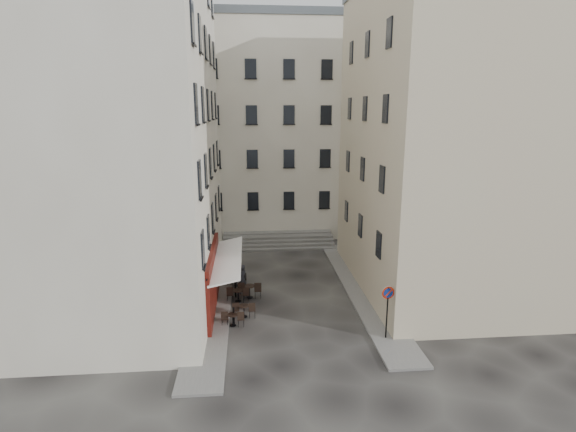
{
  "coord_description": "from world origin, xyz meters",
  "views": [
    {
      "loc": [
        -2.32,
        -22.69,
        11.05
      ],
      "look_at": [
        0.04,
        4.0,
        4.58
      ],
      "focal_mm": 28.0,
      "sensor_mm": 36.0,
      "label": 1
    }
  ],
  "objects": [
    {
      "name": "cafe_storefront",
      "position": [
        -4.32,
        1.0,
        1.88
      ],
      "size": [
        1.74,
        7.3,
        3.5
      ],
      "color": "#451009",
      "rests_on": "ground"
    },
    {
      "name": "bollard_near",
      "position": [
        -3.25,
        -1.0,
        0.53
      ],
      "size": [
        0.12,
        0.12,
        0.98
      ],
      "color": "black",
      "rests_on": "ground"
    },
    {
      "name": "pedestrian",
      "position": [
        -2.85,
        3.0,
        0.93
      ],
      "size": [
        0.81,
        0.77,
        1.87
      ],
      "primitive_type": "imported",
      "rotation": [
        0.0,
        0.0,
        3.82
      ],
      "color": "#222227",
      "rests_on": "ground"
    },
    {
      "name": "bollard_far",
      "position": [
        -3.25,
        6.0,
        0.53
      ],
      "size": [
        0.12,
        0.12,
        0.98
      ],
      "color": "black",
      "rests_on": "ground"
    },
    {
      "name": "bistro_table_c",
      "position": [
        -3.08,
        1.8,
        0.47
      ],
      "size": [
        1.32,
        0.62,
        0.93
      ],
      "color": "black",
      "rests_on": "ground"
    },
    {
      "name": "ground",
      "position": [
        0.0,
        0.0,
        0.0
      ],
      "size": [
        90.0,
        90.0,
        0.0
      ],
      "primitive_type": "plane",
      "color": "black",
      "rests_on": "ground"
    },
    {
      "name": "bollard_mid",
      "position": [
        -3.25,
        2.5,
        0.53
      ],
      "size": [
        0.12,
        0.12,
        0.98
      ],
      "color": "black",
      "rests_on": "ground"
    },
    {
      "name": "bistro_table_a",
      "position": [
        -3.29,
        -1.19,
        0.43
      ],
      "size": [
        1.19,
        0.56,
        0.83
      ],
      "color": "black",
      "rests_on": "ground"
    },
    {
      "name": "bistro_table_e",
      "position": [
        -3.22,
        4.25,
        0.44
      ],
      "size": [
        1.23,
        0.58,
        0.87
      ],
      "color": "black",
      "rests_on": "ground"
    },
    {
      "name": "building_right",
      "position": [
        10.5,
        3.5,
        9.31
      ],
      "size": [
        12.2,
        14.2,
        18.6
      ],
      "color": "beige",
      "rests_on": "ground"
    },
    {
      "name": "bistro_table_d",
      "position": [
        -2.41,
        2.3,
        0.5
      ],
      "size": [
        1.4,
        0.66,
        0.98
      ],
      "color": "black",
      "rests_on": "ground"
    },
    {
      "name": "sidewalk_left",
      "position": [
        -4.5,
        4.0,
        0.06
      ],
      "size": [
        2.0,
        22.0,
        0.12
      ],
      "primitive_type": "cube",
      "color": "slate",
      "rests_on": "ground"
    },
    {
      "name": "sidewalk_right",
      "position": [
        4.5,
        3.0,
        0.06
      ],
      "size": [
        2.0,
        18.0,
        0.12
      ],
      "primitive_type": "cube",
      "color": "slate",
      "rests_on": "ground"
    },
    {
      "name": "stone_steps",
      "position": [
        0.0,
        12.57,
        0.4
      ],
      "size": [
        9.0,
        3.15,
        0.8
      ],
      "color": "#605D5B",
      "rests_on": "ground"
    },
    {
      "name": "building_back",
      "position": [
        -1.0,
        19.0,
        9.31
      ],
      "size": [
        18.2,
        10.2,
        18.6
      ],
      "color": "beige",
      "rests_on": "ground"
    },
    {
      "name": "no_parking_sign",
      "position": [
        4.2,
        -3.27,
        1.97
      ],
      "size": [
        0.63,
        0.13,
        2.78
      ],
      "rotation": [
        0.0,
        0.0,
        0.12
      ],
      "color": "black",
      "rests_on": "ground"
    },
    {
      "name": "building_left",
      "position": [
        -10.5,
        3.0,
        10.31
      ],
      "size": [
        12.2,
        16.2,
        20.6
      ],
      "color": "beige",
      "rests_on": "ground"
    },
    {
      "name": "bistro_table_b",
      "position": [
        -2.73,
        -0.23,
        0.44
      ],
      "size": [
        1.24,
        0.58,
        0.87
      ],
      "color": "black",
      "rests_on": "ground"
    }
  ]
}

